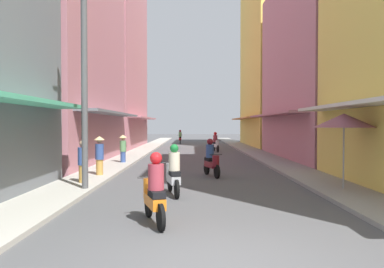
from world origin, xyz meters
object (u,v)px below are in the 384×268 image
Objects in this scene: pedestrian_midway at (125,148)px; pedestrian_far at (84,163)px; motorbike_maroon at (213,160)px; motorbike_orange at (156,192)px; vendor_umbrella at (346,121)px; motorbike_white at (217,143)px; motorbike_silver at (175,172)px; utility_pole at (86,74)px; motorbike_red at (182,137)px; pedestrian_crossing at (101,154)px.

pedestrian_midway is 1.01× the size of pedestrian_far.
motorbike_maroon is 1.00× the size of motorbike_orange.
motorbike_white is at bearing 99.22° from vendor_umbrella.
motorbike_orange is at bearing -97.04° from motorbike_white.
motorbike_orange is at bearing -94.12° from motorbike_silver.
motorbike_orange is 1.08× the size of pedestrian_midway.
utility_pole is at bearing -106.42° from motorbike_white.
pedestrian_far is 0.22× the size of utility_pole.
motorbike_orange is 12.71m from pedestrian_midway.
pedestrian_far reaches higher than motorbike_white.
utility_pole is at bearing -93.76° from motorbike_red.
vendor_umbrella is at bearing 5.30° from motorbike_silver.
motorbike_silver is at bearing 85.88° from motorbike_orange.
vendor_umbrella is (6.22, -31.40, 1.59)m from motorbike_red.
motorbike_white is 18.81m from motorbike_silver.
motorbike_white is 0.24× the size of utility_pole.
motorbike_maroon is 7.75m from motorbike_orange.
motorbike_red is at bearing 91.43° from motorbike_silver.
pedestrian_crossing reaches higher than motorbike_red.
pedestrian_midway is at bearing 103.38° from motorbike_orange.
pedestrian_crossing is at bearing 129.97° from motorbike_silver.
motorbike_red is 27.79m from motorbike_maroon.
pedestrian_midway is (-2.39, -22.92, 0.21)m from motorbike_red.
motorbike_maroon is 4.42m from motorbike_silver.
motorbike_white is at bearing 71.14° from pedestrian_far.
utility_pole is (0.43, -1.24, 2.99)m from pedestrian_far.
motorbike_silver is 1.11× the size of pedestrian_far.
pedestrian_far is at bearing 171.69° from vendor_umbrella.
motorbike_red is 13.65m from motorbike_white.
motorbike_red is 1.03× the size of motorbike_maroon.
pedestrian_midway is 0.95× the size of pedestrian_crossing.
pedestrian_crossing reaches higher than motorbike_maroon.
motorbike_maroon is 1.08× the size of pedestrian_midway.
pedestrian_midway is (-4.57, 4.78, 0.21)m from motorbike_maroon.
vendor_umbrella is at bearing -80.78° from motorbike_white.
motorbike_silver is at bearing -88.57° from motorbike_red.
utility_pole is at bearing -84.16° from pedestrian_crossing.
motorbike_silver is 3.74m from pedestrian_far.
pedestrian_midway is (-5.66, -9.67, 0.21)m from motorbike_white.
utility_pole is at bearing 123.76° from motorbike_orange.
motorbike_red is 0.72× the size of vendor_umbrella.
motorbike_silver is at bearing -70.48° from pedestrian_midway.
motorbike_maroon is at bearing -94.33° from motorbike_white.
vendor_umbrella is at bearing 34.43° from motorbike_orange.
motorbike_red and motorbike_silver have the same top height.
motorbike_maroon is 1.09× the size of pedestrian_far.
pedestrian_midway is 5.17m from pedestrian_crossing.
motorbike_orange is at bearing -89.10° from motorbike_red.
motorbike_orange is (-2.72, -22.03, 0.00)m from motorbike_white.
vendor_umbrella reaches higher than motorbike_orange.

